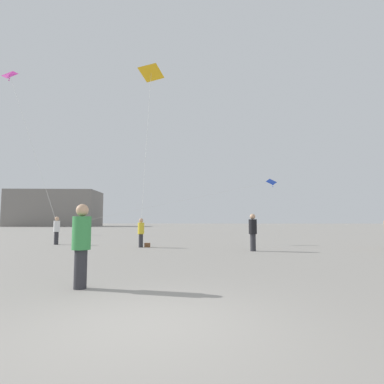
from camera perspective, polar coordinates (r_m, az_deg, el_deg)
The scene contains 11 objects.
ground_plane at distance 4.98m, azimuth -8.20°, elevation -22.60°, with size 300.00×300.00×0.00m, color gray.
person_in_yellow at distance 18.12m, azimuth -9.17°, elevation -7.00°, with size 0.35×0.35×1.62m.
person_in_black at distance 16.01m, azimuth 10.89°, elevation -6.83°, with size 0.40×0.40×1.83m.
person_in_white at distance 21.62m, azimuth -23.18°, elevation -6.17°, with size 0.38×0.38×1.74m.
person_in_red at distance 34.56m, azimuth -20.01°, elevation -5.77°, with size 0.37×0.37×1.70m.
person_in_green at distance 7.56m, azimuth -19.29°, elevation -8.46°, with size 0.41×0.41×1.87m.
kite_magenta_delta at distance 30.29m, azimuth -29.85°, elevation 17.34°, with size 6.87×4.57×12.16m.
kite_amber_delta at distance 25.13m, azimuth -7.39°, elevation 20.24°, with size 1.83×5.59×11.52m.
kite_cobalt_delta at distance 40.67m, azimuth 12.91°, elevation 1.52°, with size 22.27×8.37×5.41m.
building_left_hall at distance 89.56m, azimuth -23.27°, elevation -2.76°, with size 22.10×14.08×9.12m.
handbag_beside_flyer at distance 18.20m, azimuth -8.05°, elevation -9.43°, with size 0.32×0.14×0.24m, color brown.
Camera 1 is at (0.80, -4.68, 1.50)m, focal length 29.64 mm.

